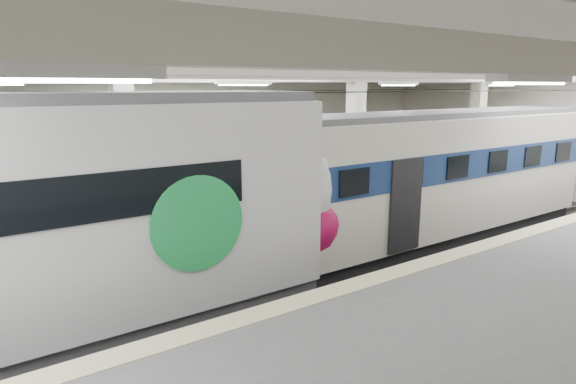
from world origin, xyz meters
TOP-DOWN VIEW (x-y plane):
  - station_hall at (0.00, -1.74)m, footprint 36.00×24.00m
  - modern_emu at (-5.46, -0.00)m, footprint 14.85×3.06m
  - older_rer at (5.86, 0.00)m, footprint 12.26×2.71m
  - far_train at (-3.38, 5.50)m, footprint 13.40×2.74m

SIDE VIEW (x-z plane):
  - older_rer at x=5.86m, z-range 0.10..4.20m
  - far_train at x=-3.38m, z-range 0.07..4.37m
  - modern_emu at x=-5.46m, z-range -0.04..4.70m
  - station_hall at x=0.00m, z-range 0.37..6.12m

